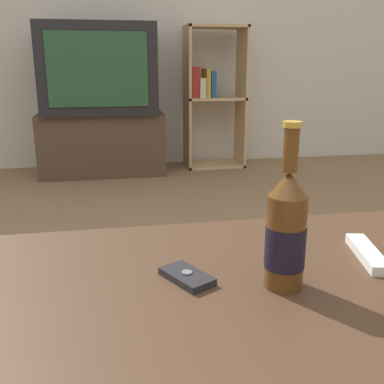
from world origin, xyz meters
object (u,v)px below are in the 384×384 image
at_px(television, 98,69).
at_px(remote_control, 367,253).
at_px(bookshelf, 211,95).
at_px(cell_phone, 187,276).
at_px(beer_bottle, 285,231).
at_px(tv_stand, 102,143).

xyz_separation_m(television, remote_control, (0.57, -2.63, -0.35)).
height_order(bookshelf, cell_phone, bookshelf).
bearing_deg(bookshelf, remote_control, -96.08).
bearing_deg(television, beer_bottle, -82.69).
height_order(television, cell_phone, television).
height_order(television, bookshelf, bookshelf).
height_order(tv_stand, cell_phone, tv_stand).
relative_size(bookshelf, remote_control, 5.93).
distance_m(bookshelf, cell_phone, 2.84).
distance_m(tv_stand, cell_phone, 2.68).
bearing_deg(remote_control, beer_bottle, -146.93).
height_order(tv_stand, bookshelf, bookshelf).
xyz_separation_m(bookshelf, beer_bottle, (-0.51, -2.81, -0.05)).
bearing_deg(beer_bottle, tv_stand, 97.30).
relative_size(beer_bottle, cell_phone, 2.48).
height_order(tv_stand, television, television).
distance_m(television, cell_phone, 2.69).
bearing_deg(remote_control, bookshelf, 97.03).
bearing_deg(beer_bottle, bookshelf, 79.68).
bearing_deg(tv_stand, cell_phone, -86.17).
xyz_separation_m(cell_phone, remote_control, (0.39, 0.03, 0.00)).
bearing_deg(bookshelf, television, -173.88).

